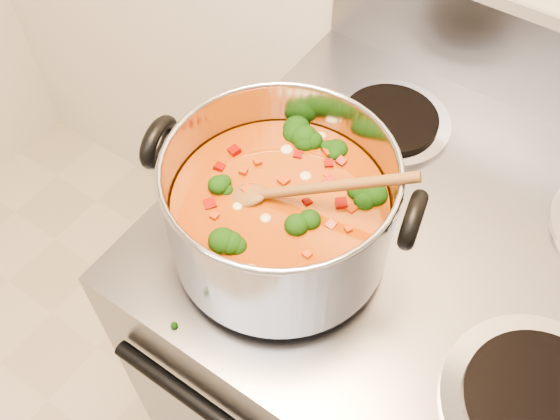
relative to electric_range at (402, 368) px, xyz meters
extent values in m
cube|color=gray|center=(0.00, 0.00, -0.01)|extent=(0.78, 0.68, 0.92)
cube|color=gray|center=(0.00, 0.32, 0.53)|extent=(0.78, 0.03, 0.16)
cylinder|color=#A5A5AD|center=(-0.19, -0.16, 0.46)|extent=(0.24, 0.24, 0.01)
cylinder|color=black|center=(-0.19, -0.16, 0.46)|extent=(0.19, 0.19, 0.01)
cylinder|color=#A5A5AD|center=(0.19, -0.16, 0.46)|extent=(0.24, 0.24, 0.01)
cylinder|color=black|center=(0.19, -0.16, 0.46)|extent=(0.19, 0.19, 0.01)
cylinder|color=#A5A5AD|center=(-0.19, 0.15, 0.46)|extent=(0.20, 0.20, 0.01)
cylinder|color=black|center=(-0.19, 0.15, 0.46)|extent=(0.15, 0.15, 0.01)
cylinder|color=#A8A7AF|center=(-0.19, -0.15, 0.55)|extent=(0.29, 0.29, 0.16)
torus|color=#A8A7AF|center=(-0.19, -0.15, 0.63)|extent=(0.29, 0.29, 0.01)
cylinder|color=#94430D|center=(-0.19, -0.15, 0.52)|extent=(0.27, 0.27, 0.09)
torus|color=black|center=(-0.35, -0.18, 0.61)|extent=(0.04, 0.08, 0.08)
torus|color=black|center=(-0.04, -0.11, 0.61)|extent=(0.04, 0.08, 0.08)
ellipsoid|color=black|center=(-0.21, -0.14, 0.57)|extent=(0.04, 0.04, 0.03)
ellipsoid|color=black|center=(-0.29, -0.11, 0.57)|extent=(0.04, 0.04, 0.03)
ellipsoid|color=black|center=(-0.31, -0.15, 0.57)|extent=(0.04, 0.04, 0.03)
ellipsoid|color=black|center=(-0.14, -0.05, 0.57)|extent=(0.04, 0.04, 0.03)
ellipsoid|color=black|center=(-0.21, -0.03, 0.57)|extent=(0.04, 0.04, 0.03)
ellipsoid|color=black|center=(-0.29, -0.22, 0.57)|extent=(0.04, 0.04, 0.03)
ellipsoid|color=black|center=(-0.16, -0.14, 0.57)|extent=(0.04, 0.04, 0.03)
ellipsoid|color=maroon|center=(-0.21, -0.10, 0.57)|extent=(0.01, 0.01, 0.01)
ellipsoid|color=maroon|center=(-0.26, -0.25, 0.57)|extent=(0.01, 0.01, 0.01)
ellipsoid|color=maroon|center=(-0.18, -0.07, 0.57)|extent=(0.01, 0.01, 0.01)
ellipsoid|color=maroon|center=(-0.19, -0.11, 0.57)|extent=(0.01, 0.01, 0.01)
ellipsoid|color=maroon|center=(-0.11, -0.20, 0.57)|extent=(0.01, 0.01, 0.01)
ellipsoid|color=maroon|center=(-0.21, -0.07, 0.57)|extent=(0.01, 0.01, 0.01)
ellipsoid|color=maroon|center=(-0.16, -0.07, 0.57)|extent=(0.01, 0.01, 0.01)
ellipsoid|color=maroon|center=(-0.15, -0.06, 0.57)|extent=(0.01, 0.01, 0.01)
ellipsoid|color=maroon|center=(-0.25, -0.25, 0.57)|extent=(0.01, 0.01, 0.01)
ellipsoid|color=maroon|center=(-0.27, -0.08, 0.57)|extent=(0.01, 0.01, 0.01)
ellipsoid|color=maroon|center=(-0.21, -0.07, 0.57)|extent=(0.01, 0.01, 0.01)
ellipsoid|color=#9D3008|center=(-0.25, -0.10, 0.57)|extent=(0.01, 0.01, 0.01)
ellipsoid|color=#9D3008|center=(-0.18, -0.27, 0.57)|extent=(0.01, 0.01, 0.01)
ellipsoid|color=#9D3008|center=(-0.18, -0.25, 0.57)|extent=(0.01, 0.01, 0.01)
ellipsoid|color=#9D3008|center=(-0.18, -0.25, 0.57)|extent=(0.01, 0.01, 0.01)
ellipsoid|color=#9D3008|center=(-0.29, -0.15, 0.57)|extent=(0.01, 0.01, 0.01)
ellipsoid|color=#9D3008|center=(-0.09, -0.20, 0.57)|extent=(0.01, 0.01, 0.01)
ellipsoid|color=#9D3008|center=(-0.21, -0.22, 0.57)|extent=(0.01, 0.01, 0.01)
ellipsoid|color=#9D3008|center=(-0.13, -0.07, 0.57)|extent=(0.01, 0.01, 0.01)
ellipsoid|color=#9D3008|center=(-0.28, -0.12, 0.57)|extent=(0.01, 0.01, 0.01)
ellipsoid|color=#9D3008|center=(-0.14, -0.22, 0.57)|extent=(0.01, 0.01, 0.01)
ellipsoid|color=#9D3008|center=(-0.31, -0.18, 0.57)|extent=(0.01, 0.01, 0.01)
ellipsoid|color=#9D3008|center=(-0.26, -0.04, 0.57)|extent=(0.01, 0.01, 0.01)
ellipsoid|color=tan|center=(-0.12, -0.05, 0.57)|extent=(0.02, 0.02, 0.01)
ellipsoid|color=tan|center=(-0.22, -0.24, 0.57)|extent=(0.02, 0.02, 0.01)
ellipsoid|color=tan|center=(-0.12, -0.20, 0.57)|extent=(0.02, 0.02, 0.01)
ellipsoid|color=tan|center=(-0.14, -0.16, 0.57)|extent=(0.02, 0.02, 0.01)
ellipsoid|color=tan|center=(-0.21, -0.25, 0.57)|extent=(0.02, 0.02, 0.01)
ellipsoid|color=tan|center=(-0.18, -0.09, 0.57)|extent=(0.02, 0.02, 0.01)
ellipsoid|color=tan|center=(-0.11, -0.20, 0.57)|extent=(0.02, 0.02, 0.01)
ellipsoid|color=tan|center=(-0.32, -0.13, 0.57)|extent=(0.02, 0.02, 0.01)
ellipsoid|color=brown|center=(-0.24, -0.17, 0.56)|extent=(0.07, 0.06, 0.04)
cylinder|color=brown|center=(-0.14, -0.12, 0.60)|extent=(0.20, 0.10, 0.09)
ellipsoid|color=black|center=(-0.17, 0.08, 0.46)|extent=(0.01, 0.01, 0.01)
ellipsoid|color=black|center=(-0.31, 0.01, 0.46)|extent=(0.01, 0.01, 0.01)
camera|label=1|loc=(0.08, -0.54, 1.18)|focal=40.00mm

